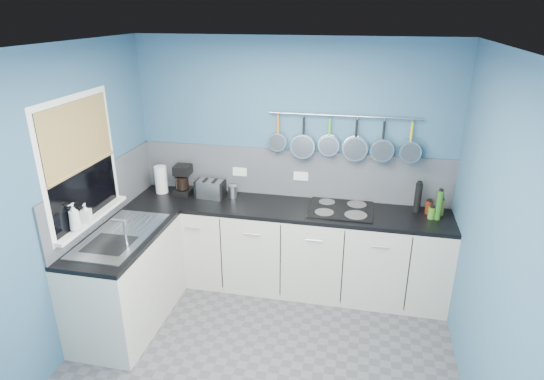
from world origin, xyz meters
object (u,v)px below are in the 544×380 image
at_px(soap_bottle_b, 86,213).
at_px(paper_towel, 161,180).
at_px(toaster, 210,189).
at_px(hob, 341,209).
at_px(coffee_maker, 183,180).
at_px(canister, 233,191).
at_px(soap_bottle_a, 74,217).

bearing_deg(soap_bottle_b, paper_towel, 81.52).
xyz_separation_m(toaster, hob, (1.35, -0.03, -0.08)).
relative_size(soap_bottle_b, toaster, 0.61).
relative_size(coffee_maker, canister, 2.39).
bearing_deg(paper_towel, hob, -1.52).
distance_m(soap_bottle_b, paper_towel, 1.11).
bearing_deg(paper_towel, coffee_maker, 0.53).
bearing_deg(hob, soap_bottle_b, -153.09).
xyz_separation_m(soap_bottle_a, hob, (2.07, 1.20, -0.26)).
bearing_deg(soap_bottle_a, hob, 30.16).
bearing_deg(toaster, hob, 5.12).
height_order(toaster, hob, toaster).
relative_size(coffee_maker, toaster, 1.11).
bearing_deg(soap_bottle_a, coffee_maker, 72.01).
bearing_deg(canister, soap_bottle_a, -126.56).
height_order(canister, hob, canister).
bearing_deg(coffee_maker, soap_bottle_b, -111.22).
relative_size(coffee_maker, hob, 0.51).
relative_size(soap_bottle_b, paper_towel, 0.59).
height_order(soap_bottle_a, paper_towel, soap_bottle_a).
xyz_separation_m(soap_bottle_b, toaster, (0.72, 1.08, -0.15)).
bearing_deg(hob, coffee_maker, 178.18).
distance_m(toaster, canister, 0.23).
xyz_separation_m(soap_bottle_a, soap_bottle_b, (0.00, 0.15, -0.03)).
xyz_separation_m(coffee_maker, toaster, (0.31, -0.02, -0.07)).
bearing_deg(toaster, paper_towel, -175.65).
relative_size(soap_bottle_b, coffee_maker, 0.55).
relative_size(paper_towel, coffee_maker, 0.93).
distance_m(soap_bottle_a, paper_towel, 1.27).
relative_size(soap_bottle_a, hob, 0.39).
relative_size(soap_bottle_b, canister, 1.31).
distance_m(paper_towel, canister, 0.78).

